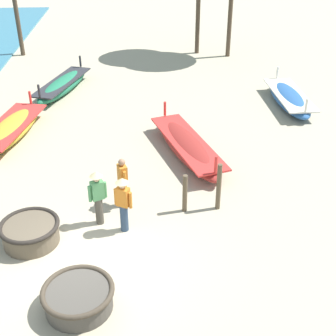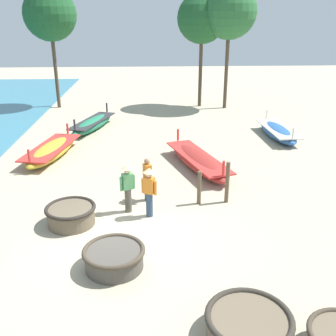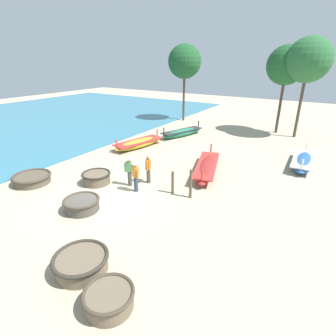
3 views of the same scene
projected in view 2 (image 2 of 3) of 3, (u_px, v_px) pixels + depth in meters
The scene contains 16 objects.
ground_plane at pixel (118, 239), 11.48m from camera, with size 80.00×80.00×0.00m, color tan.
coracle_weathered at pixel (248, 325), 7.90m from camera, with size 1.80×1.80×0.57m.
coracle_upturned at pixel (114, 257), 10.12m from camera, with size 1.63×1.63×0.56m.
coracle_beside_post at pixel (71, 214), 12.21m from camera, with size 1.57×1.57×0.62m.
long_boat_ochre_hull at pixel (278, 132), 20.81m from camera, with size 1.41×4.25×1.08m.
long_boat_blue_hull at pixel (198, 161), 16.66m from camera, with size 2.54×5.03×1.12m.
long_boat_white_hull at pixel (93, 124), 22.27m from camera, with size 2.35×4.58×1.09m.
long_boat_red_hull at pixel (51, 151), 17.98m from camera, with size 2.12×4.58×1.04m.
fisherman_hauling at pixel (147, 178), 13.60m from camera, with size 0.32×0.51×1.57m.
fisherman_standing_right at pixel (149, 189), 12.47m from camera, with size 0.48×0.36×1.67m.
fisherman_with_hat at pixel (128, 185), 12.76m from camera, with size 0.49×0.36×1.67m.
mooring_post_shoreline at pixel (227, 182), 13.49m from camera, with size 0.14×0.14×1.49m, color brown.
mooring_post_mid_beach at pixel (199, 188), 13.43m from camera, with size 0.14×0.14×1.20m, color brown.
tree_rightmost at pixel (229, 12), 25.19m from camera, with size 3.53×3.53×8.04m.
tree_leftmost at pixel (50, 14), 25.42m from camera, with size 3.44×3.44×7.83m.
tree_left_mid at pixel (202, 19), 25.90m from camera, with size 3.30×3.30×7.51m.
Camera 2 is at (0.96, -9.98, 6.16)m, focal length 42.00 mm.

